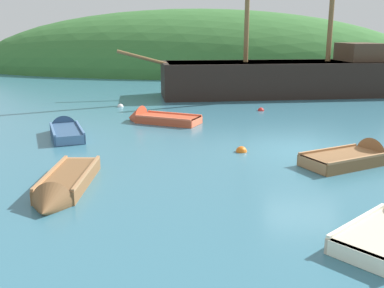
{
  "coord_description": "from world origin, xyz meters",
  "views": [
    {
      "loc": [
        -1.96,
        -15.06,
        4.0
      ],
      "look_at": [
        -3.84,
        -0.41,
        0.21
      ],
      "focal_mm": 41.81,
      "sensor_mm": 36.0,
      "label": 1
    }
  ],
  "objects_px": {
    "rowboat_center": "(64,188)",
    "rowboat_outer_left": "(156,120)",
    "rowboat_near_dock": "(355,159)",
    "buoy_orange": "(241,152)",
    "buoy_red": "(261,111)",
    "rowboat_outer_right": "(66,132)",
    "buoy_white": "(120,107)",
    "sailing_ship": "(292,82)"
  },
  "relations": [
    {
      "from": "rowboat_near_dock",
      "to": "buoy_red",
      "type": "bearing_deg",
      "value": 71.97
    },
    {
      "from": "sailing_ship",
      "to": "rowboat_outer_right",
      "type": "height_order",
      "value": "sailing_ship"
    },
    {
      "from": "rowboat_near_dock",
      "to": "buoy_orange",
      "type": "relative_size",
      "value": 8.46
    },
    {
      "from": "sailing_ship",
      "to": "rowboat_outer_left",
      "type": "xyz_separation_m",
      "value": [
        -6.73,
        -9.39,
        -0.69
      ]
    },
    {
      "from": "sailing_ship",
      "to": "rowboat_outer_right",
      "type": "relative_size",
      "value": 5.63
    },
    {
      "from": "buoy_orange",
      "to": "buoy_white",
      "type": "bearing_deg",
      "value": 128.63
    },
    {
      "from": "rowboat_outer_right",
      "to": "buoy_white",
      "type": "xyz_separation_m",
      "value": [
        0.27,
        6.65,
        -0.12
      ]
    },
    {
      "from": "rowboat_center",
      "to": "rowboat_outer_left",
      "type": "bearing_deg",
      "value": 169.97
    },
    {
      "from": "buoy_white",
      "to": "buoy_orange",
      "type": "distance_m",
      "value": 10.57
    },
    {
      "from": "buoy_white",
      "to": "buoy_red",
      "type": "bearing_deg",
      "value": -1.59
    },
    {
      "from": "rowboat_center",
      "to": "buoy_white",
      "type": "bearing_deg",
      "value": -177.04
    },
    {
      "from": "buoy_red",
      "to": "buoy_white",
      "type": "xyz_separation_m",
      "value": [
        -7.42,
        0.21,
        0.0
      ]
    },
    {
      "from": "rowboat_outer_left",
      "to": "buoy_orange",
      "type": "xyz_separation_m",
      "value": [
        3.89,
        -4.56,
        -0.1
      ]
    },
    {
      "from": "rowboat_outer_right",
      "to": "buoy_orange",
      "type": "xyz_separation_m",
      "value": [
        6.87,
        -1.6,
        -0.12
      ]
    },
    {
      "from": "rowboat_outer_right",
      "to": "buoy_white",
      "type": "relative_size",
      "value": 9.76
    },
    {
      "from": "sailing_ship",
      "to": "buoy_orange",
      "type": "relative_size",
      "value": 48.79
    },
    {
      "from": "rowboat_outer_right",
      "to": "buoy_white",
      "type": "bearing_deg",
      "value": -30.09
    },
    {
      "from": "rowboat_center",
      "to": "buoy_white",
      "type": "xyz_separation_m",
      "value": [
        -2.21,
        12.74,
        -0.12
      ]
    },
    {
      "from": "rowboat_outer_left",
      "to": "buoy_red",
      "type": "height_order",
      "value": "rowboat_outer_left"
    },
    {
      "from": "rowboat_near_dock",
      "to": "rowboat_outer_left",
      "type": "height_order",
      "value": "rowboat_near_dock"
    },
    {
      "from": "rowboat_near_dock",
      "to": "buoy_orange",
      "type": "xyz_separation_m",
      "value": [
        -3.52,
        0.87,
        -0.12
      ]
    },
    {
      "from": "rowboat_near_dock",
      "to": "buoy_orange",
      "type": "distance_m",
      "value": 3.63
    },
    {
      "from": "rowboat_center",
      "to": "buoy_orange",
      "type": "height_order",
      "value": "rowboat_center"
    },
    {
      "from": "buoy_white",
      "to": "rowboat_outer_left",
      "type": "bearing_deg",
      "value": -53.75
    },
    {
      "from": "buoy_red",
      "to": "buoy_orange",
      "type": "bearing_deg",
      "value": -95.83
    },
    {
      "from": "rowboat_outer_right",
      "to": "rowboat_outer_left",
      "type": "bearing_deg",
      "value": -72.98
    },
    {
      "from": "rowboat_outer_left",
      "to": "buoy_orange",
      "type": "relative_size",
      "value": 9.5
    },
    {
      "from": "sailing_ship",
      "to": "rowboat_near_dock",
      "type": "distance_m",
      "value": 14.85
    },
    {
      "from": "rowboat_near_dock",
      "to": "buoy_red",
      "type": "relative_size",
      "value": 9.94
    },
    {
      "from": "rowboat_outer_left",
      "to": "buoy_orange",
      "type": "bearing_deg",
      "value": 146.63
    },
    {
      "from": "rowboat_outer_right",
      "to": "rowboat_center",
      "type": "bearing_deg",
      "value": 174.45
    },
    {
      "from": "rowboat_outer_left",
      "to": "rowboat_center",
      "type": "bearing_deg",
      "value": 103.03
    },
    {
      "from": "rowboat_outer_right",
      "to": "buoy_orange",
      "type": "relative_size",
      "value": 8.67
    },
    {
      "from": "sailing_ship",
      "to": "buoy_orange",
      "type": "height_order",
      "value": "sailing_ship"
    },
    {
      "from": "rowboat_near_dock",
      "to": "rowboat_center",
      "type": "height_order",
      "value": "rowboat_near_dock"
    },
    {
      "from": "rowboat_center",
      "to": "buoy_red",
      "type": "height_order",
      "value": "rowboat_center"
    },
    {
      "from": "rowboat_outer_left",
      "to": "buoy_orange",
      "type": "distance_m",
      "value": 6.0
    },
    {
      "from": "rowboat_center",
      "to": "buoy_orange",
      "type": "bearing_deg",
      "value": 128.73
    },
    {
      "from": "sailing_ship",
      "to": "rowboat_outer_left",
      "type": "height_order",
      "value": "sailing_ship"
    },
    {
      "from": "buoy_red",
      "to": "buoy_orange",
      "type": "height_order",
      "value": "buoy_orange"
    },
    {
      "from": "rowboat_outer_left",
      "to": "rowboat_center",
      "type": "xyz_separation_m",
      "value": [
        -0.5,
        -9.04,
        0.02
      ]
    },
    {
      "from": "sailing_ship",
      "to": "rowboat_center",
      "type": "xyz_separation_m",
      "value": [
        -7.23,
        -18.43,
        -0.68
      ]
    }
  ]
}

